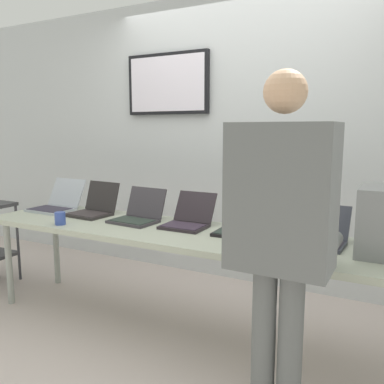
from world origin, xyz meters
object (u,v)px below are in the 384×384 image
(person, at_px, (281,224))
(coffee_mug, at_px, (60,218))
(workbench, at_px, (183,237))
(laptop_station_4, at_px, (245,226))
(laptop_station_1, at_px, (94,207))
(laptop_station_5, at_px, (317,235))
(laptop_station_0, at_px, (57,203))
(laptop_station_3, at_px, (188,219))
(laptop_station_2, at_px, (138,214))

(person, xyz_separation_m, coffee_mug, (-1.70, 0.37, -0.23))
(workbench, bearing_deg, laptop_station_4, 16.97)
(laptop_station_1, relative_size, laptop_station_5, 1.00)
(laptop_station_0, height_order, laptop_station_4, laptop_station_0)
(laptop_station_0, xyz_separation_m, laptop_station_4, (1.70, -0.02, -0.00))
(laptop_station_1, xyz_separation_m, laptop_station_5, (1.75, -0.01, -0.01))
(workbench, height_order, laptop_station_3, laptop_station_3)
(laptop_station_2, xyz_separation_m, laptop_station_3, (0.40, 0.04, -0.00))
(laptop_station_2, height_order, laptop_station_3, laptop_station_2)
(person, relative_size, coffee_mug, 17.91)
(laptop_station_5, bearing_deg, laptop_station_4, 179.55)
(workbench, xyz_separation_m, laptop_station_5, (0.86, 0.12, 0.10))
(laptop_station_4, xyz_separation_m, coffee_mug, (-1.27, -0.37, -0.01))
(workbench, xyz_separation_m, person, (0.83, -0.62, 0.32))
(laptop_station_4, relative_size, person, 0.21)
(laptop_station_0, xyz_separation_m, person, (2.13, -0.76, 0.22))
(workbench, xyz_separation_m, coffee_mug, (-0.87, -0.25, 0.09))
(workbench, bearing_deg, coffee_mug, -163.96)
(laptop_station_1, xyz_separation_m, laptop_station_3, (0.86, 0.01, -0.01))
(laptop_station_0, bearing_deg, laptop_station_2, -2.94)
(laptop_station_3, distance_m, laptop_station_4, 0.43)
(laptop_station_0, xyz_separation_m, coffee_mug, (0.43, -0.39, -0.01))
(laptop_station_0, relative_size, laptop_station_5, 1.11)
(laptop_station_5, bearing_deg, person, -92.15)
(workbench, xyz_separation_m, laptop_station_1, (-0.89, 0.13, 0.10))
(person, bearing_deg, laptop_station_2, 150.49)
(laptop_station_2, bearing_deg, laptop_station_4, 1.83)
(laptop_station_1, relative_size, laptop_station_2, 0.98)
(laptop_station_0, height_order, laptop_station_1, laptop_station_1)
(laptop_station_0, relative_size, laptop_station_3, 1.11)
(laptop_station_3, bearing_deg, person, -41.19)
(coffee_mug, bearing_deg, workbench, 16.04)
(laptop_station_1, height_order, laptop_station_3, laptop_station_1)
(person, distance_m, coffee_mug, 1.76)
(laptop_station_3, bearing_deg, laptop_station_2, -174.53)
(workbench, height_order, laptop_station_1, laptop_station_1)
(laptop_station_2, bearing_deg, person, -29.51)
(workbench, xyz_separation_m, laptop_station_0, (-1.30, 0.14, 0.10))
(laptop_station_2, bearing_deg, laptop_station_5, 1.01)
(laptop_station_2, relative_size, laptop_station_5, 1.02)
(person, bearing_deg, laptop_station_3, 138.81)
(coffee_mug, bearing_deg, laptop_station_5, 11.99)
(workbench, distance_m, person, 1.09)
(laptop_station_0, distance_m, laptop_station_3, 1.27)
(laptop_station_0, xyz_separation_m, laptop_station_1, (0.41, -0.01, 0.00))
(laptop_station_1, xyz_separation_m, coffee_mug, (0.02, -0.38, -0.01))
(workbench, xyz_separation_m, laptop_station_2, (-0.43, 0.09, 0.10))
(laptop_station_5, height_order, person, person)
(workbench, distance_m, laptop_station_4, 0.43)
(laptop_station_4, bearing_deg, laptop_station_1, 179.72)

